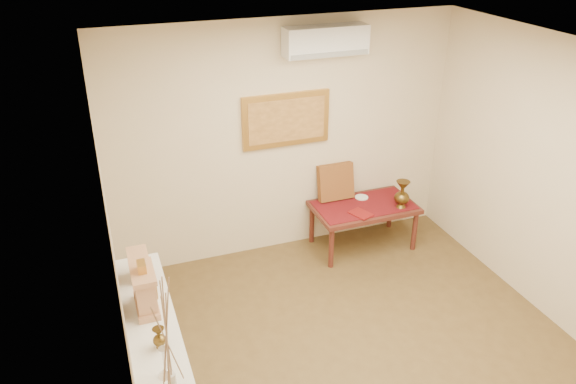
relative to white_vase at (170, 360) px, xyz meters
name	(u,v)px	position (x,y,z in m)	size (l,w,h in m)	color
floor	(371,368)	(1.80, 0.89, -1.48)	(4.50, 4.50, 0.00)	brown
ceiling	(398,69)	(1.80, 0.89, 1.22)	(4.50, 4.50, 0.00)	white
wall_back	(285,140)	(1.80, 3.14, -0.13)	(4.00, 0.02, 2.70)	beige
wall_left	(120,293)	(-0.20, 0.89, -0.13)	(0.02, 4.50, 2.70)	beige
white_vase	(170,360)	(0.00, 0.00, 0.00)	(0.19, 0.19, 1.00)	silver
candlestick	(165,362)	(0.00, 0.42, -0.39)	(0.11, 0.11, 0.22)	silver
brass_urn_small	(159,335)	(0.00, 0.69, -0.40)	(0.09, 0.09, 0.21)	brown
table_cloth	(364,205)	(2.65, 2.77, -0.93)	(1.14, 0.59, 0.01)	maroon
brass_urn_tall	(402,191)	(3.03, 2.57, -0.72)	(0.18, 0.18, 0.40)	brown
plate	(362,197)	(2.71, 2.94, -0.92)	(0.16, 0.16, 0.01)	silver
menu	(361,214)	(2.51, 2.58, -0.92)	(0.18, 0.25, 0.01)	maroon
cushion	(336,182)	(2.40, 3.04, -0.70)	(0.43, 0.10, 0.43)	#5C1D12
display_ledge	(160,381)	(-0.02, 0.89, -0.99)	(0.37, 2.02, 0.98)	silver
mantel_clock	(145,289)	(-0.02, 1.15, -0.32)	(0.17, 0.36, 0.41)	tan
wooden_chest	(139,265)	(-0.02, 1.57, -0.38)	(0.16, 0.21, 0.24)	tan
low_table	(364,210)	(2.65, 2.77, -0.99)	(1.20, 0.70, 0.55)	#542119
painting	(286,120)	(1.80, 3.11, 0.12)	(1.00, 0.06, 0.60)	#C08D3D
ac_unit	(326,41)	(2.20, 3.01, 0.97)	(0.90, 0.25, 0.30)	white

